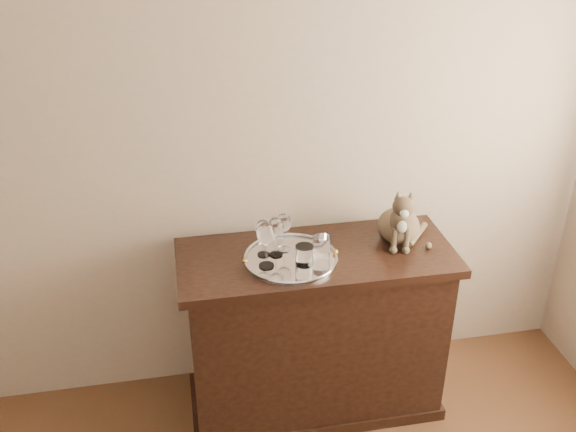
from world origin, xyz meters
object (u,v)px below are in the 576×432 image
wine_glass_b (284,232)px  wine_glass_d (276,237)px  wine_glass_a (263,238)px  wine_glass_c (266,245)px  tumbler_c (321,246)px  sideboard (315,332)px  cat (400,211)px  tumbler_a (304,255)px  tray (291,259)px

wine_glass_b → wine_glass_d: size_ratio=0.97×
wine_glass_a → wine_glass_b: wine_glass_b is taller
wine_glass_c → tumbler_c: size_ratio=2.35×
wine_glass_a → wine_glass_c: 0.09m
sideboard → tumbler_c: tumbler_c is taller
wine_glass_c → tumbler_c: bearing=10.2°
wine_glass_a → tumbler_c: (0.24, -0.05, -0.04)m
wine_glass_d → tumbler_c: bearing=-10.6°
sideboard → wine_glass_c: (-0.23, -0.07, 0.54)m
cat → wine_glass_a: bearing=-162.4°
tumbler_a → tumbler_c: bearing=34.2°
sideboard → wine_glass_d: wine_glass_d is taller
sideboard → wine_glass_b: 0.54m
cat → tray: bearing=-156.1°
sideboard → tumbler_a: tumbler_a is taller
tray → wine_glass_d: bearing=144.6°
tumbler_c → sideboard: bearing=119.4°
wine_glass_a → tumbler_c: wine_glass_a is taller
wine_glass_a → cat: (0.61, 0.03, 0.05)m
tray → cat: cat is taller
wine_glass_a → tumbler_a: size_ratio=1.95×
wine_glass_a → wine_glass_d: wine_glass_d is taller
wine_glass_b → tumbler_a: 0.15m
wine_glass_b → cat: (0.52, 0.00, 0.05)m
sideboard → wine_glass_d: bearing=176.8°
tumbler_a → cat: (0.45, 0.13, 0.09)m
tumbler_a → tray: bearing=130.4°
wine_glass_a → tumbler_a: (0.15, -0.10, -0.04)m
tumbler_c → cat: (0.37, 0.08, 0.09)m
tumbler_c → wine_glass_a: bearing=169.2°
tray → wine_glass_d: 0.12m
wine_glass_a → tumbler_c: 0.25m
sideboard → wine_glass_b: (-0.13, 0.05, 0.52)m
wine_glass_a → tumbler_a: 0.19m
wine_glass_d → tumbler_c: size_ratio=2.07×
tray → cat: bearing=9.1°
wine_glass_a → tumbler_a: bearing=-34.1°
wine_glass_d → tumbler_a: bearing=-42.6°
tray → wine_glass_d: (-0.06, 0.04, 0.09)m
cat → wine_glass_b: bearing=-164.9°
sideboard → wine_glass_a: (-0.23, 0.02, 0.52)m
sideboard → wine_glass_c: bearing=-163.1°
sideboard → tray: (-0.12, -0.03, 0.43)m
wine_glass_d → sideboard: bearing=-3.2°
tumbler_a → wine_glass_c: bearing=174.5°
cat → sideboard: bearing=-157.8°
wine_glass_d → wine_glass_c: bearing=-124.5°
wine_glass_b → cat: size_ratio=0.61×
wine_glass_c → tumbler_c: wine_glass_c is taller
wine_glass_d → cat: (0.56, 0.04, 0.05)m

